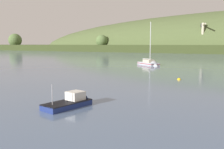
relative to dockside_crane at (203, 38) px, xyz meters
The scene contains 4 objects.
dockside_crane is the anchor object (origin of this frame).
sailboat_midwater_white 118.61m from the dockside_crane, 89.88° to the right, with size 8.78×7.84×14.18m.
fishing_boat_moored 168.87m from the dockside_crane, 87.00° to the right, with size 3.16×5.67×3.28m.
mooring_buoy_foreground 145.66m from the dockside_crane, 84.29° to the right, with size 0.64×0.64×0.72m.
Camera 1 is at (10.87, 3.27, 6.23)m, focal length 39.15 mm.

